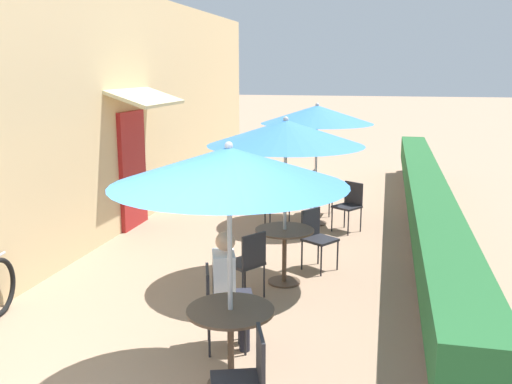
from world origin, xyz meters
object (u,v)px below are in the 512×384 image
at_px(patio_umbrella_mid, 286,133).
at_px(cafe_chair_far_right, 318,189).
at_px(coffee_cup_far, 320,181).
at_px(cafe_chair_mid_right, 248,260).
at_px(cafe_chair_far_back, 278,200).
at_px(cafe_chair_mid_left, 316,234).
at_px(patio_umbrella_near, 229,167).
at_px(patio_table_far, 315,195).
at_px(seated_patron_near_right, 229,285).
at_px(cafe_chair_far_left, 350,203).
at_px(patio_table_near, 231,330).
at_px(cafe_chair_near_right, 219,301).
at_px(cafe_chair_near_left, 247,376).
at_px(patio_umbrella_far, 317,115).
at_px(patio_table_mid, 284,244).

xyz_separation_m(patio_umbrella_mid, cafe_chair_far_right, (-0.01, 3.83, -1.51)).
height_order(patio_umbrella_mid, coffee_cup_far, patio_umbrella_mid).
bearing_deg(cafe_chair_mid_right, cafe_chair_far_back, 38.03).
xyz_separation_m(cafe_chair_mid_left, cafe_chair_far_back, (-0.94, 2.05, 0.00)).
height_order(patio_umbrella_near, patio_table_far, patio_umbrella_near).
relative_size(patio_umbrella_near, seated_patron_near_right, 1.79).
bearing_deg(cafe_chair_far_left, seated_patron_near_right, 112.62).
relative_size(patio_table_near, cafe_chair_near_right, 0.90).
bearing_deg(seated_patron_near_right, cafe_chair_far_left, 150.08).
relative_size(cafe_chair_near_right, cafe_chair_far_right, 1.00).
xyz_separation_m(cafe_chair_near_right, coffee_cup_far, (0.43, 5.14, 0.28)).
height_order(cafe_chair_near_left, coffee_cup_far, cafe_chair_near_left).
xyz_separation_m(patio_umbrella_near, cafe_chair_near_right, (-0.31, 0.67, -1.51)).
xyz_separation_m(patio_umbrella_far, cafe_chair_far_back, (-0.62, -0.40, -1.51)).
bearing_deg(cafe_chair_mid_right, patio_table_far, 28.10).
bearing_deg(cafe_chair_far_right, patio_umbrella_near, 3.39).
xyz_separation_m(patio_table_far, patio_umbrella_far, (-0.00, -0.00, 1.48)).
relative_size(cafe_chair_far_left, cafe_chair_far_right, 1.00).
xyz_separation_m(patio_table_near, seated_patron_near_right, (-0.21, 0.70, 0.14)).
distance_m(seated_patron_near_right, patio_umbrella_mid, 2.37).
distance_m(patio_umbrella_near, seated_patron_near_right, 1.53).
xyz_separation_m(cafe_chair_near_right, patio_table_far, (0.35, 5.07, 0.03)).
distance_m(cafe_chair_near_left, cafe_chair_far_right, 7.15).
relative_size(patio_umbrella_near, coffee_cup_far, 24.88).
xyz_separation_m(patio_table_mid, patio_umbrella_far, (0.02, 3.10, 1.48)).
relative_size(seated_patron_near_right, patio_umbrella_mid, 0.56).
distance_m(cafe_chair_near_left, cafe_chair_far_back, 6.07).
distance_m(patio_table_far, cafe_chair_far_left, 0.74).
distance_m(patio_umbrella_mid, cafe_chair_far_back, 3.15).
bearing_deg(cafe_chair_near_right, seated_patron_near_right, 90.00).
height_order(seated_patron_near_right, cafe_chair_far_right, seated_patron_near_right).
height_order(cafe_chair_near_left, cafe_chair_mid_right, same).
relative_size(cafe_chair_near_left, cafe_chair_far_back, 1.00).
bearing_deg(cafe_chair_near_left, patio_table_near, 5.96).
distance_m(cafe_chair_far_back, coffee_cup_far, 0.88).
xyz_separation_m(cafe_chair_mid_left, patio_table_far, (-0.32, 2.44, 0.03)).
bearing_deg(cafe_chair_near_right, cafe_chair_near_left, 5.96).
bearing_deg(cafe_chair_far_right, patio_table_mid, 3.58).
bearing_deg(patio_umbrella_near, cafe_chair_far_back, 96.25).
bearing_deg(seated_patron_near_right, patio_umbrella_far, 158.13).
xyz_separation_m(cafe_chair_far_left, cafe_chair_far_right, (-0.69, 1.08, 0.00)).
xyz_separation_m(cafe_chair_mid_left, coffee_cup_far, (-0.24, 2.52, 0.28)).
bearing_deg(patio_table_near, cafe_chair_far_right, 89.97).
distance_m(cafe_chair_mid_right, coffee_cup_far, 3.86).
bearing_deg(cafe_chair_far_left, patio_umbrella_mid, 109.65).
distance_m(seated_patron_near_right, cafe_chair_far_left, 4.78).
height_order(patio_table_mid, cafe_chair_far_right, cafe_chair_far_right).
height_order(seated_patron_near_right, coffee_cup_far, seated_patron_near_right).
bearing_deg(cafe_chair_far_back, patio_umbrella_mid, -104.06).
bearing_deg(patio_table_mid, coffee_cup_far, 88.22).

